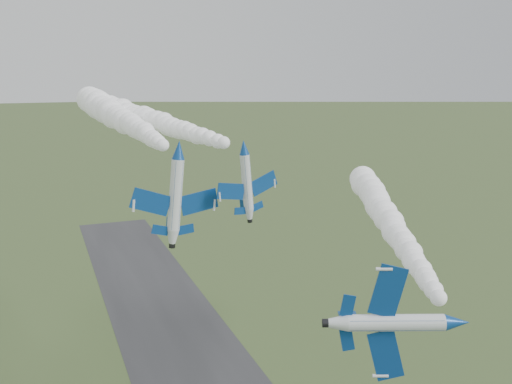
% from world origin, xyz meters
% --- Properties ---
extents(jet_lead, '(7.97, 13.56, 11.73)m').
position_xyz_m(jet_lead, '(11.49, -10.87, 32.21)').
color(jet_lead, white).
extents(smoke_trail_jet_lead, '(27.49, 56.62, 5.18)m').
position_xyz_m(smoke_trail_jet_lead, '(24.50, 19.79, 33.45)').
color(smoke_trail_jet_lead, white).
extents(jet_pair_left, '(12.06, 14.42, 3.61)m').
position_xyz_m(jet_pair_left, '(-7.65, 20.82, 45.83)').
color(jet_pair_left, white).
extents(smoke_trail_jet_pair_left, '(11.38, 55.33, 5.54)m').
position_xyz_m(smoke_trail_jet_pair_left, '(-10.83, 51.81, 47.70)').
color(smoke_trail_jet_pair_left, white).
extents(jet_pair_right, '(9.84, 11.57, 2.91)m').
position_xyz_m(jet_pair_right, '(1.19, 20.34, 45.79)').
color(jet_pair_right, white).
extents(smoke_trail_jet_pair_right, '(18.98, 61.17, 5.28)m').
position_xyz_m(smoke_trail_jet_pair_right, '(-5.86, 52.91, 47.27)').
color(smoke_trail_jet_pair_right, white).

